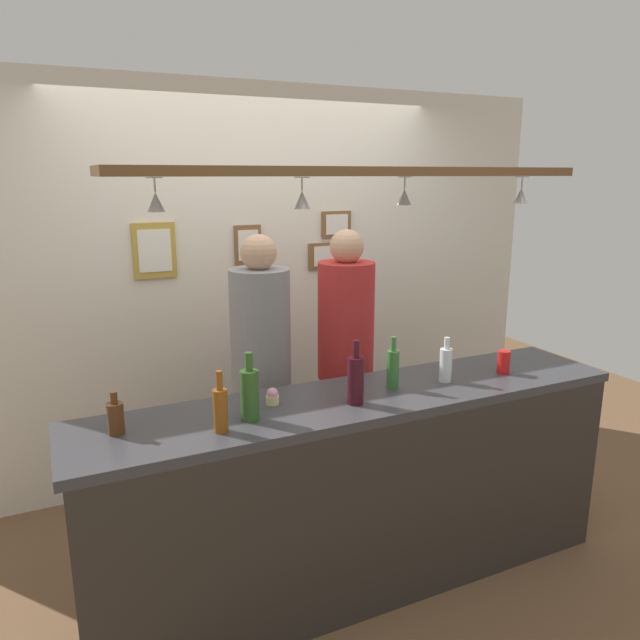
% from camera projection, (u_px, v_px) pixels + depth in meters
% --- Properties ---
extents(ground_plane, '(8.00, 8.00, 0.00)m').
position_uv_depth(ground_plane, '(328.00, 542.00, 3.38)').
color(ground_plane, brown).
extents(back_wall, '(4.40, 0.06, 2.60)m').
position_uv_depth(back_wall, '(257.00, 285.00, 4.04)').
color(back_wall, silver).
rests_on(back_wall, ground_plane).
extents(bar_counter, '(2.70, 0.55, 1.01)m').
position_uv_depth(bar_counter, '(375.00, 472.00, 2.77)').
color(bar_counter, '#38383D').
rests_on(bar_counter, ground_plane).
extents(overhead_glass_rack, '(2.20, 0.36, 0.04)m').
position_uv_depth(overhead_glass_rack, '(359.00, 171.00, 2.63)').
color(overhead_glass_rack, brown).
extents(hanging_wineglass_far_left, '(0.07, 0.07, 0.13)m').
position_uv_depth(hanging_wineglass_far_left, '(156.00, 201.00, 2.31)').
color(hanging_wineglass_far_left, silver).
rests_on(hanging_wineglass_far_left, overhead_glass_rack).
extents(hanging_wineglass_left, '(0.07, 0.07, 0.13)m').
position_uv_depth(hanging_wineglass_left, '(302.00, 199.00, 2.50)').
color(hanging_wineglass_left, silver).
rests_on(hanging_wineglass_left, overhead_glass_rack).
extents(hanging_wineglass_center_left, '(0.07, 0.07, 0.13)m').
position_uv_depth(hanging_wineglass_center_left, '(404.00, 196.00, 2.83)').
color(hanging_wineglass_center_left, silver).
rests_on(hanging_wineglass_center_left, overhead_glass_rack).
extents(hanging_wineglass_center, '(0.07, 0.07, 0.13)m').
position_uv_depth(hanging_wineglass_center, '(521.00, 195.00, 2.98)').
color(hanging_wineglass_center, silver).
rests_on(hanging_wineglass_center, overhead_glass_rack).
extents(person_left_grey_shirt, '(0.34, 0.34, 1.71)m').
position_uv_depth(person_left_grey_shirt, '(261.00, 354.00, 3.39)').
color(person_left_grey_shirt, '#2D334C').
rests_on(person_left_grey_shirt, ground_plane).
extents(person_middle_red_shirt, '(0.34, 0.34, 1.72)m').
position_uv_depth(person_middle_red_shirt, '(346.00, 342.00, 3.61)').
color(person_middle_red_shirt, '#2D334C').
rests_on(person_middle_red_shirt, ground_plane).
extents(bottle_wine_dark_red, '(0.08, 0.08, 0.30)m').
position_uv_depth(bottle_wine_dark_red, '(356.00, 379.00, 2.70)').
color(bottle_wine_dark_red, '#380F19').
rests_on(bottle_wine_dark_red, bar_counter).
extents(bottle_beer_amber_tall, '(0.06, 0.06, 0.26)m').
position_uv_depth(bottle_beer_amber_tall, '(220.00, 408.00, 2.41)').
color(bottle_beer_amber_tall, brown).
rests_on(bottle_beer_amber_tall, bar_counter).
extents(bottle_beer_brown_stubby, '(0.07, 0.07, 0.18)m').
position_uv_depth(bottle_beer_brown_stubby, '(115.00, 417.00, 2.40)').
color(bottle_beer_brown_stubby, '#512D14').
rests_on(bottle_beer_brown_stubby, bar_counter).
extents(bottle_champagne_green, '(0.08, 0.08, 0.30)m').
position_uv_depth(bottle_champagne_green, '(250.00, 394.00, 2.52)').
color(bottle_champagne_green, '#2D5623').
rests_on(bottle_champagne_green, bar_counter).
extents(bottle_beer_green_import, '(0.06, 0.06, 0.26)m').
position_uv_depth(bottle_beer_green_import, '(393.00, 368.00, 2.91)').
color(bottle_beer_green_import, '#336B2D').
rests_on(bottle_beer_green_import, bar_counter).
extents(bottle_soda_clear, '(0.06, 0.06, 0.23)m').
position_uv_depth(bottle_soda_clear, '(446.00, 364.00, 3.00)').
color(bottle_soda_clear, silver).
rests_on(bottle_soda_clear, bar_counter).
extents(drink_can, '(0.07, 0.07, 0.12)m').
position_uv_depth(drink_can, '(504.00, 362.00, 3.13)').
color(drink_can, red).
rests_on(drink_can, bar_counter).
extents(cupcake, '(0.06, 0.06, 0.08)m').
position_uv_depth(cupcake, '(272.00, 397.00, 2.72)').
color(cupcake, beige).
rests_on(cupcake, bar_counter).
extents(picture_frame_lower_pair, '(0.30, 0.02, 0.18)m').
position_uv_depth(picture_frame_lower_pair, '(328.00, 256.00, 4.17)').
color(picture_frame_lower_pair, brown).
rests_on(picture_frame_lower_pair, back_wall).
extents(picture_frame_upper_small, '(0.22, 0.02, 0.18)m').
position_uv_depth(picture_frame_upper_small, '(336.00, 224.00, 4.14)').
color(picture_frame_upper_small, brown).
rests_on(picture_frame_upper_small, back_wall).
extents(picture_frame_crest, '(0.18, 0.02, 0.26)m').
position_uv_depth(picture_frame_crest, '(248.00, 245.00, 3.90)').
color(picture_frame_crest, brown).
rests_on(picture_frame_crest, back_wall).
extents(picture_frame_caricature, '(0.26, 0.02, 0.34)m').
position_uv_depth(picture_frame_caricature, '(155.00, 251.00, 3.65)').
color(picture_frame_caricature, '#B29338').
rests_on(picture_frame_caricature, back_wall).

